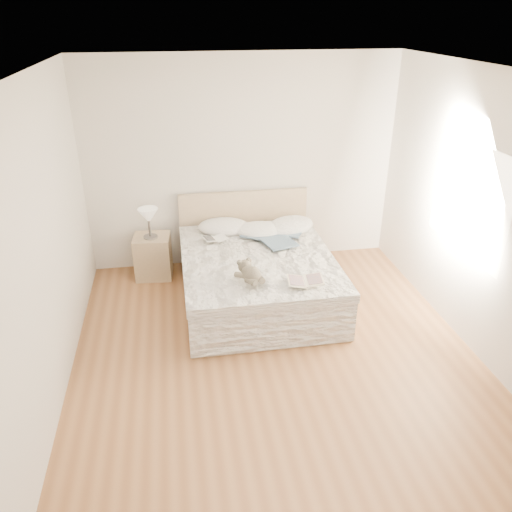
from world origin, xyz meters
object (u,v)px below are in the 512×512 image
(table_lamp, at_px, (149,217))
(teddy_bear, at_px, (251,280))
(bed, at_px, (256,274))
(photo_book, at_px, (215,239))
(childrens_book, at_px, (305,281))
(nightstand, at_px, (153,256))

(table_lamp, bearing_deg, teddy_bear, -54.06)
(bed, height_order, photo_book, bed)
(photo_book, bearing_deg, childrens_book, -71.40)
(bed, distance_m, photo_book, 0.67)
(photo_book, bearing_deg, teddy_bear, -92.20)
(bed, xyz_separation_m, photo_book, (-0.44, 0.39, 0.32))
(photo_book, bearing_deg, table_lamp, 141.64)
(bed, bearing_deg, photo_book, 138.99)
(childrens_book, relative_size, teddy_bear, 1.14)
(nightstand, distance_m, childrens_book, 2.26)
(photo_book, bearing_deg, bed, -56.59)
(bed, bearing_deg, table_lamp, 149.77)
(bed, height_order, childrens_book, bed)
(table_lamp, bearing_deg, bed, -30.23)
(bed, bearing_deg, childrens_book, -65.46)
(bed, bearing_deg, teddy_bear, -103.71)
(bed, relative_size, childrens_book, 5.57)
(bed, relative_size, teddy_bear, 6.34)
(nightstand, bearing_deg, photo_book, -24.89)
(nightstand, bearing_deg, table_lamp, -100.82)
(photo_book, xyz_separation_m, childrens_book, (0.82, -1.20, 0.00))
(photo_book, relative_size, teddy_bear, 0.86)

